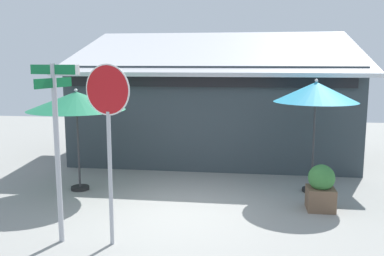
{
  "coord_description": "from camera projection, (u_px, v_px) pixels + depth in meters",
  "views": [
    {
      "loc": [
        1.36,
        -8.26,
        3.14
      ],
      "look_at": [
        0.08,
        1.2,
        1.6
      ],
      "focal_mm": 38.92,
      "sensor_mm": 36.0,
      "label": 1
    }
  ],
  "objects": [
    {
      "name": "ground_plane",
      "position": [
        181.0,
        214.0,
        8.76
      ],
      "size": [
        28.0,
        28.0,
        0.1
      ],
      "primitive_type": "cube",
      "color": "gray"
    },
    {
      "name": "stop_sign",
      "position": [
        108.0,
        119.0,
        6.87
      ],
      "size": [
        0.82,
        0.24,
        3.1
      ],
      "color": "#A8AAB2",
      "rests_on": "ground"
    },
    {
      "name": "street_sign_post",
      "position": [
        57.0,
        135.0,
        7.03
      ],
      "size": [
        0.95,
        0.89,
        3.1
      ],
      "color": "#A8AAB2",
      "rests_on": "ground"
    },
    {
      "name": "sidewalk_planter",
      "position": [
        321.0,
        188.0,
        8.81
      ],
      "size": [
        0.57,
        0.57,
        0.98
      ],
      "color": "brown",
      "rests_on": "ground"
    },
    {
      "name": "patio_umbrella_teal_center",
      "position": [
        316.0,
        93.0,
        9.75
      ],
      "size": [
        1.96,
        1.96,
        2.73
      ],
      "color": "black",
      "rests_on": "ground"
    },
    {
      "name": "patio_umbrella_forest_green_left",
      "position": [
        76.0,
        101.0,
        9.93
      ],
      "size": [
        2.33,
        2.33,
        2.49
      ],
      "color": "black",
      "rests_on": "ground"
    },
    {
      "name": "cafe_building",
      "position": [
        215.0,
        108.0,
        13.74
      ],
      "size": [
        8.96,
        4.95,
        4.2
      ],
      "color": "#333D42",
      "rests_on": "ground"
    }
  ]
}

